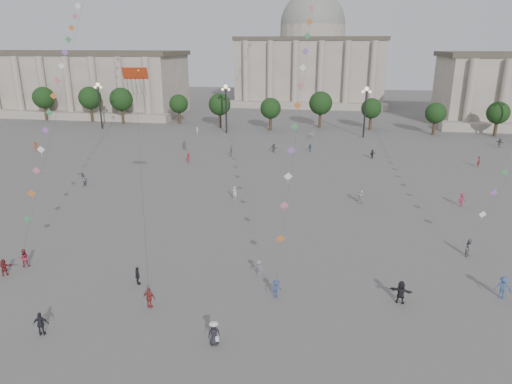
# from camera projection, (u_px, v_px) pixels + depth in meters

# --- Properties ---
(ground) EXTENTS (360.00, 360.00, 0.00)m
(ground) POSITION_uv_depth(u_px,v_px,m) (206.00, 310.00, 34.33)
(ground) COLOR #5E5B59
(ground) RESTS_ON ground
(hall_west) EXTENTS (84.00, 26.22, 17.20)m
(hall_west) POSITION_uv_depth(u_px,v_px,m) (43.00, 82.00, 131.85)
(hall_west) COLOR gray
(hall_west) RESTS_ON ground
(hall_central) EXTENTS (48.30, 34.30, 35.50)m
(hall_central) POSITION_uv_depth(u_px,v_px,m) (311.00, 59.00, 150.96)
(hall_central) COLOR gray
(hall_central) RESTS_ON ground
(tree_row) EXTENTS (137.12, 5.12, 8.00)m
(tree_row) POSITION_uv_depth(u_px,v_px,m) (297.00, 106.00, 105.72)
(tree_row) COLOR #332619
(tree_row) RESTS_ON ground
(lamp_post_far_west) EXTENTS (2.00, 0.90, 10.65)m
(lamp_post_far_west) POSITION_uv_depth(u_px,v_px,m) (99.00, 97.00, 104.93)
(lamp_post_far_west) COLOR #262628
(lamp_post_far_west) RESTS_ON ground
(lamp_post_mid_west) EXTENTS (2.00, 0.90, 10.65)m
(lamp_post_mid_west) POSITION_uv_depth(u_px,v_px,m) (226.00, 100.00, 100.06)
(lamp_post_mid_west) COLOR #262628
(lamp_post_mid_west) RESTS_ON ground
(lamp_post_mid_east) EXTENTS (2.00, 0.90, 10.65)m
(lamp_post_mid_east) POSITION_uv_depth(u_px,v_px,m) (366.00, 103.00, 95.19)
(lamp_post_mid_east) COLOR #262628
(lamp_post_mid_east) RESTS_ON ground
(person_crowd_0) EXTENTS (0.85, 0.89, 1.49)m
(person_crowd_0) POSITION_uv_depth(u_px,v_px,m) (310.00, 148.00, 84.46)
(person_crowd_0) COLOR #38467E
(person_crowd_0) RESTS_ON ground
(person_crowd_2) EXTENTS (1.29, 1.34, 1.83)m
(person_crowd_2) POSITION_uv_depth(u_px,v_px,m) (36.00, 147.00, 84.60)
(person_crowd_2) COLOR #9E432B
(person_crowd_2) RESTS_ON ground
(person_crowd_3) EXTENTS (1.79, 0.95, 1.84)m
(person_crowd_3) POSITION_uv_depth(u_px,v_px,m) (401.00, 292.00, 35.02)
(person_crowd_3) COLOR black
(person_crowd_3) RESTS_ON ground
(person_crowd_4) EXTENTS (1.87, 1.18, 1.92)m
(person_crowd_4) POSITION_uv_depth(u_px,v_px,m) (313.00, 134.00, 95.94)
(person_crowd_4) COLOR beige
(person_crowd_4) RESTS_ON ground
(person_crowd_6) EXTENTS (1.15, 0.98, 1.55)m
(person_crowd_6) POSITION_uv_depth(u_px,v_px,m) (259.00, 268.00, 39.07)
(person_crowd_6) COLOR slate
(person_crowd_6) RESTS_ON ground
(person_crowd_7) EXTENTS (1.61, 0.53, 1.73)m
(person_crowd_7) POSITION_uv_depth(u_px,v_px,m) (361.00, 196.00, 57.12)
(person_crowd_7) COLOR #BBBBB7
(person_crowd_7) RESTS_ON ground
(person_crowd_8) EXTENTS (1.25, 1.11, 1.67)m
(person_crowd_8) POSITION_uv_depth(u_px,v_px,m) (462.00, 200.00, 55.99)
(person_crowd_8) COLOR #9D2B43
(person_crowd_8) RESTS_ON ground
(person_crowd_9) EXTENTS (1.31, 1.35, 1.54)m
(person_crowd_9) POSITION_uv_depth(u_px,v_px,m) (372.00, 154.00, 79.55)
(person_crowd_9) COLOR #232228
(person_crowd_9) RESTS_ON ground
(person_crowd_10) EXTENTS (0.41, 0.62, 1.68)m
(person_crowd_10) POSITION_uv_depth(u_px,v_px,m) (197.00, 131.00, 100.22)
(person_crowd_10) COLOR silver
(person_crowd_10) RESTS_ON ground
(person_crowd_12) EXTENTS (1.53, 1.17, 1.61)m
(person_crowd_12) POSITION_uv_depth(u_px,v_px,m) (274.00, 148.00, 83.79)
(person_crowd_12) COLOR #5B5B5F
(person_crowd_12) RESTS_ON ground
(person_crowd_13) EXTENTS (0.76, 0.66, 1.77)m
(person_crowd_13) POSITION_uv_depth(u_px,v_px,m) (234.00, 193.00, 58.40)
(person_crowd_13) COLOR beige
(person_crowd_13) RESTS_ON ground
(person_crowd_14) EXTENTS (1.34, 0.96, 1.89)m
(person_crowd_14) POSITION_uv_depth(u_px,v_px,m) (503.00, 288.00, 35.65)
(person_crowd_14) COLOR #37527C
(person_crowd_14) RESTS_ON ground
(person_crowd_16) EXTENTS (1.14, 0.75, 1.80)m
(person_crowd_16) POSITION_uv_depth(u_px,v_px,m) (185.00, 145.00, 85.67)
(person_crowd_16) COLOR slate
(person_crowd_16) RESTS_ON ground
(person_crowd_17) EXTENTS (0.80, 1.20, 1.73)m
(person_crowd_17) POSITION_uv_depth(u_px,v_px,m) (189.00, 158.00, 76.28)
(person_crowd_17) COLOR maroon
(person_crowd_17) RESTS_ON ground
(person_crowd_18) EXTENTS (1.48, 1.70, 1.85)m
(person_crowd_18) POSITION_uv_depth(u_px,v_px,m) (500.00, 143.00, 87.83)
(person_crowd_18) COLOR slate
(person_crowd_18) RESTS_ON ground
(person_crowd_19) EXTENTS (0.75, 0.94, 1.87)m
(person_crowd_19) POSITION_uv_depth(u_px,v_px,m) (83.00, 180.00, 63.97)
(person_crowd_19) COLOR slate
(person_crowd_19) RESTS_ON ground
(person_crowd_20) EXTENTS (0.61, 1.07, 1.73)m
(person_crowd_20) POSITION_uv_depth(u_px,v_px,m) (231.00, 152.00, 80.84)
(person_crowd_20) COLOR slate
(person_crowd_20) RESTS_ON ground
(person_crowd_21) EXTENTS (0.62, 0.77, 1.82)m
(person_crowd_21) POSITION_uv_depth(u_px,v_px,m) (479.00, 162.00, 73.80)
(person_crowd_21) COLOR maroon
(person_crowd_21) RESTS_ON ground
(tourist_0) EXTENTS (1.03, 0.54, 1.67)m
(tourist_0) POSITION_uv_depth(u_px,v_px,m) (149.00, 298.00, 34.40)
(tourist_0) COLOR maroon
(tourist_0) RESTS_ON ground
(tourist_1) EXTENTS (0.89, 0.93, 1.55)m
(tourist_1) POSITION_uv_depth(u_px,v_px,m) (138.00, 276.00, 37.79)
(tourist_1) COLOR black
(tourist_1) RESTS_ON ground
(tourist_2) EXTENTS (1.43, 1.04, 1.49)m
(tourist_2) POSITION_uv_depth(u_px,v_px,m) (4.00, 267.00, 39.30)
(tourist_2) COLOR maroon
(tourist_2) RESTS_ON ground
(tourist_4) EXTENTS (1.11, 0.69, 1.75)m
(tourist_4) POSITION_uv_depth(u_px,v_px,m) (41.00, 324.00, 31.13)
(tourist_4) COLOR #222328
(tourist_4) RESTS_ON ground
(kite_flyer_0) EXTENTS (1.02, 0.95, 1.67)m
(kite_flyer_0) POSITION_uv_depth(u_px,v_px,m) (24.00, 258.00, 40.84)
(kite_flyer_0) COLOR #9A2A3E
(kite_flyer_0) RESTS_ON ground
(kite_flyer_1) EXTENTS (1.13, 1.02, 1.52)m
(kite_flyer_1) POSITION_uv_depth(u_px,v_px,m) (276.00, 289.00, 35.83)
(kite_flyer_1) COLOR navy
(kite_flyer_1) RESTS_ON ground
(kite_flyer_2) EXTENTS (0.98, 1.03, 1.67)m
(kite_flyer_2) POSITION_uv_depth(u_px,v_px,m) (469.00, 248.00, 42.84)
(kite_flyer_2) COLOR slate
(kite_flyer_2) RESTS_ON ground
(hat_person) EXTENTS (0.95, 0.81, 1.69)m
(hat_person) POSITION_uv_depth(u_px,v_px,m) (214.00, 333.00, 30.16)
(hat_person) COLOR black
(hat_person) RESTS_ON ground
(dragon_kite) EXTENTS (3.26, 5.47, 18.60)m
(dragon_kite) POSITION_uv_depth(u_px,v_px,m) (136.00, 83.00, 39.78)
(dragon_kite) COLOR #AF3112
(dragon_kite) RESTS_ON ground
(kite_train_west) EXTENTS (10.06, 38.42, 53.19)m
(kite_train_west) POSITION_uv_depth(u_px,v_px,m) (72.00, 33.00, 55.05)
(kite_train_west) COLOR #3F3F3F
(kite_train_west) RESTS_ON ground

